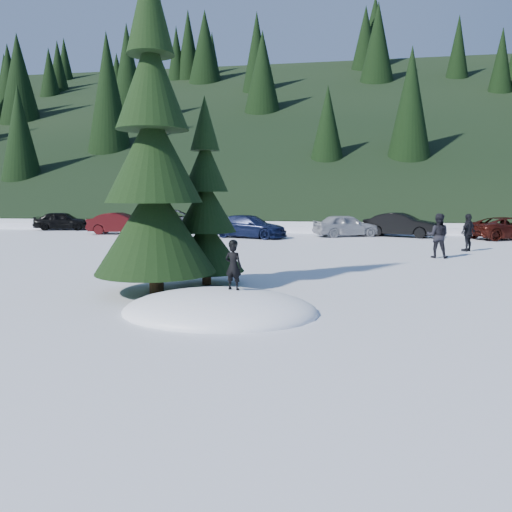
% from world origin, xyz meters
% --- Properties ---
extents(ground, '(200.00, 200.00, 0.00)m').
position_xyz_m(ground, '(0.00, 0.00, 0.00)').
color(ground, white).
rests_on(ground, ground).
extents(snow_mound, '(4.48, 3.52, 0.96)m').
position_xyz_m(snow_mound, '(0.00, 0.00, 0.00)').
color(snow_mound, white).
rests_on(snow_mound, ground).
extents(forest_hillside, '(200.00, 60.00, 25.00)m').
position_xyz_m(forest_hillside, '(0.00, 54.00, 12.50)').
color(forest_hillside, black).
rests_on(forest_hillside, ground).
extents(spruce_tall, '(3.20, 3.20, 8.60)m').
position_xyz_m(spruce_tall, '(-2.20, 1.80, 3.32)').
color(spruce_tall, black).
rests_on(spruce_tall, ground).
extents(spruce_short, '(2.20, 2.20, 5.37)m').
position_xyz_m(spruce_short, '(-1.20, 3.20, 2.10)').
color(spruce_short, black).
rests_on(spruce_short, ground).
extents(child_skier, '(0.43, 0.33, 1.07)m').
position_xyz_m(child_skier, '(0.26, 0.24, 1.02)').
color(child_skier, black).
rests_on(child_skier, snow_mound).
extents(adult_0, '(1.02, 0.87, 1.82)m').
position_xyz_m(adult_0, '(6.52, 10.61, 0.91)').
color(adult_0, black).
rests_on(adult_0, ground).
extents(adult_1, '(0.99, 1.02, 1.71)m').
position_xyz_m(adult_1, '(8.30, 13.24, 0.86)').
color(adult_1, black).
rests_on(adult_1, ground).
extents(car_0, '(4.08, 2.26, 1.31)m').
position_xyz_m(car_0, '(-16.89, 21.67, 0.66)').
color(car_0, black).
rests_on(car_0, ground).
extents(car_1, '(4.26, 1.94, 1.36)m').
position_xyz_m(car_1, '(-11.35, 19.23, 0.68)').
color(car_1, '#3B0A0B').
rests_on(car_1, ground).
extents(car_2, '(5.95, 4.05, 1.51)m').
position_xyz_m(car_2, '(-8.38, 21.45, 0.76)').
color(car_2, '#515359').
rests_on(car_2, ground).
extents(car_3, '(4.91, 3.14, 1.32)m').
position_xyz_m(car_3, '(-2.76, 18.13, 0.66)').
color(car_3, '#0E1533').
rests_on(car_3, ground).
extents(car_4, '(4.28, 3.11, 1.35)m').
position_xyz_m(car_4, '(2.85, 19.96, 0.68)').
color(car_4, '#9EA0A7').
rests_on(car_4, ground).
extents(car_5, '(4.60, 2.86, 1.43)m').
position_xyz_m(car_5, '(6.12, 20.34, 0.71)').
color(car_5, black).
rests_on(car_5, ground).
extents(car_6, '(5.01, 3.76, 1.27)m').
position_xyz_m(car_6, '(11.96, 19.73, 0.63)').
color(car_6, '#330E09').
rests_on(car_6, ground).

